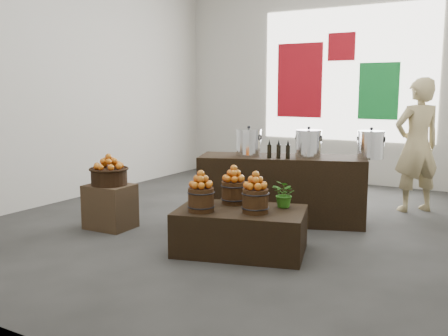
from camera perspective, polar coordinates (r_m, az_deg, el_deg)
The scene contains 24 objects.
ground at distance 6.63m, azimuth 1.86°, elevation -6.13°, with size 7.00×7.00×0.00m, color #373735.
back_wall at distance 9.63m, azimuth 12.08°, elevation 10.38°, with size 6.00×0.04×4.00m, color #B6B2A8.
back_opening at distance 9.52m, azimuth 13.78°, elevation 10.34°, with size 3.20×0.02×2.40m, color white.
deco_red_left at distance 9.81m, azimuth 8.63°, elevation 9.86°, with size 0.90×0.04×1.40m, color #9F0C16.
deco_green_right at distance 9.35m, azimuth 17.26°, elevation 8.39°, with size 0.70×0.04×1.00m, color #137E2F.
deco_red_upper at distance 9.57m, azimuth 13.29°, elevation 13.35°, with size 0.50×0.04×0.50m, color #9F0C16.
crate at distance 6.42m, azimuth -12.88°, elevation -4.31°, with size 0.55×0.45×0.55m, color #463220.
wicker_basket at distance 6.35m, azimuth -12.99°, elevation -1.00°, with size 0.44×0.44×0.20m, color black.
apples_in_basket at distance 6.32m, azimuth -13.05°, elevation 0.73°, with size 0.34×0.34×0.18m, color #A10507, non-canonical shape.
display_table at distance 5.37m, azimuth 1.91°, elevation -7.16°, with size 1.35×0.83×0.47m, color black.
apple_bucket_front_left at distance 5.20m, azimuth -2.64°, elevation -3.64°, with size 0.27×0.27×0.25m, color #3B2310.
apples_in_bucket_front_left at distance 5.16m, azimuth -2.66°, elevation -1.31°, with size 0.20×0.20×0.18m, color #A10507, non-canonical shape.
apple_bucket_front_right at distance 5.15m, azimuth 3.61°, elevation -3.77°, with size 0.27×0.27×0.25m, color #3B2310.
apples_in_bucket_front_right at distance 5.11m, azimuth 3.63°, elevation -1.42°, with size 0.20×0.20×0.18m, color #A10507, non-canonical shape.
apple_bucket_rear at distance 5.55m, azimuth 1.11°, elevation -2.83°, with size 0.27×0.27×0.25m, color #3B2310.
apples_in_bucket_rear at distance 5.51m, azimuth 1.12°, elevation -0.64°, with size 0.20×0.20×0.18m, color #A10507, non-canonical shape.
herb_garnish_right at distance 5.40m, azimuth 6.98°, elevation -2.96°, with size 0.27×0.23×0.30m, color #266214.
herb_garnish_left at distance 5.53m, azimuth -3.21°, elevation -2.88°, with size 0.14×0.11×0.25m, color #266214.
counter at distance 6.59m, azimuth 6.55°, elevation -2.41°, with size 2.12×0.68×0.87m, color black.
stock_pot_left at distance 6.54m, azimuth 2.84°, elevation 2.86°, with size 0.33×0.33×0.33m, color silver.
stock_pot_center at distance 6.49m, azimuth 9.63°, elevation 2.70°, with size 0.33×0.33×0.33m, color silver.
stock_pot_right at distance 6.52m, azimuth 16.43°, elevation 2.50°, with size 0.33×0.33×0.33m, color silver.
oil_cruets at distance 6.29m, azimuth 6.52°, elevation 2.18°, with size 0.23×0.06×0.24m, color black, non-canonical shape.
shopper at distance 7.54m, azimuth 21.18°, elevation 2.42°, with size 0.69×0.45×1.89m, color tan.
Camera 1 is at (3.05, -5.63, 1.72)m, focal length 40.00 mm.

